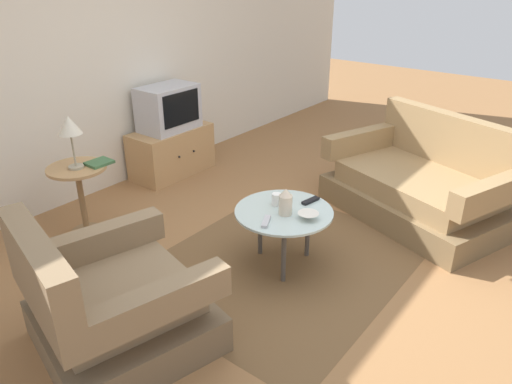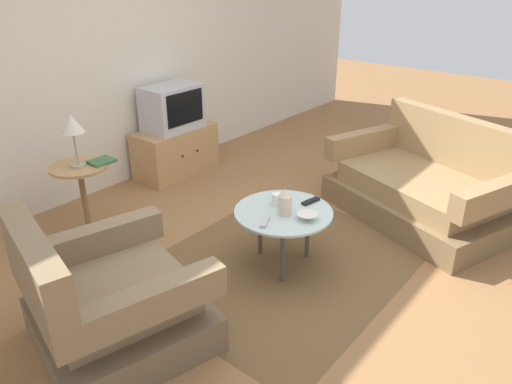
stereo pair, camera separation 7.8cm
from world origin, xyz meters
name	(u,v)px [view 1 (the left image)]	position (x,y,z in m)	size (l,w,h in m)	color
ground_plane	(298,262)	(0.00, 0.00, 0.00)	(16.00, 16.00, 0.00)	olive
back_wall	(90,54)	(0.00, 2.41, 1.35)	(9.00, 0.12, 2.70)	beige
area_rug	(282,263)	(-0.09, 0.09, 0.00)	(2.08, 1.72, 0.00)	brown
armchair	(113,307)	(-1.45, 0.37, 0.29)	(1.15, 1.14, 0.89)	brown
couch	(422,186)	(1.36, -0.44, 0.29)	(1.45, 1.82, 0.89)	brown
coffee_table	(284,216)	(-0.09, 0.09, 0.42)	(0.74, 0.74, 0.46)	#B2C6C1
side_table	(80,186)	(-0.74, 1.71, 0.44)	(0.48, 0.48, 0.62)	tan
tv_stand	(172,151)	(0.64, 2.09, 0.26)	(0.90, 0.47, 0.51)	tan
television	(168,108)	(0.64, 2.09, 0.74)	(0.61, 0.40, 0.47)	#B7B7BC
table_lamp	(69,127)	(-0.76, 1.69, 0.96)	(0.19, 0.19, 0.44)	#9E937A
vase	(286,202)	(-0.13, 0.05, 0.56)	(0.10, 0.10, 0.20)	beige
mug	(277,199)	(-0.05, 0.19, 0.51)	(0.12, 0.07, 0.09)	white
bowl	(308,216)	(-0.09, -0.12, 0.49)	(0.15, 0.15, 0.05)	silver
tv_remote_dark	(311,201)	(0.15, 0.01, 0.47)	(0.17, 0.07, 0.02)	black
tv_remote_silver	(266,221)	(-0.32, 0.08, 0.47)	(0.17, 0.11, 0.02)	#B2B2B7
book	(99,163)	(-0.59, 1.61, 0.63)	(0.20, 0.17, 0.02)	#3D663D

